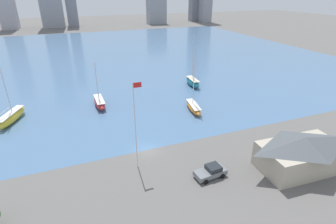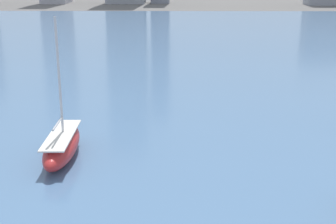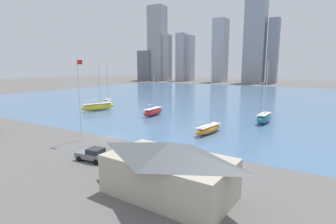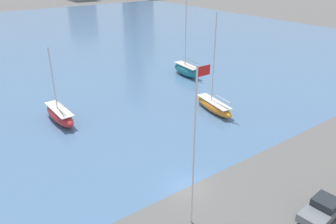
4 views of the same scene
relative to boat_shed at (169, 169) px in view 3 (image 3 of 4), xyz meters
The scene contains 11 objects.
ground_plane 23.77m from the boat_shed, 147.28° to the left, with size 500.00×500.00×0.00m, color #605E5B.
harbor_water 85.16m from the boat_shed, 103.50° to the left, with size 180.00×140.00×0.00m.
boat_shed is the anchor object (origin of this frame).
flag_pole 24.65m from the boat_shed, 158.10° to the left, with size 1.24×0.14×13.48m.
distant_city_skyline 190.66m from the boat_shed, 103.95° to the left, with size 219.19×21.37×74.80m.
sailboat_yellow 53.32m from the boat_shed, 142.62° to the left, with size 5.49×9.76×13.00m.
sailboat_teal 39.01m from the boat_shed, 87.97° to the left, with size 2.74×7.76×13.73m.
sailboat_orange 24.89m from the boat_shed, 103.19° to the left, with size 3.18×8.32×13.84m.
sailboat_red 42.00m from the boat_shed, 126.01° to the left, with size 2.27×8.02×10.14m.
sailboat_white 66.55m from the boat_shed, 138.57° to the left, with size 3.71×6.24×13.29m.
parked_pickup_gray 13.77m from the boat_shed, 167.39° to the left, with size 4.72×2.69×1.71m.
Camera 3 is at (31.92, -33.22, 12.27)m, focal length 28.00 mm.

